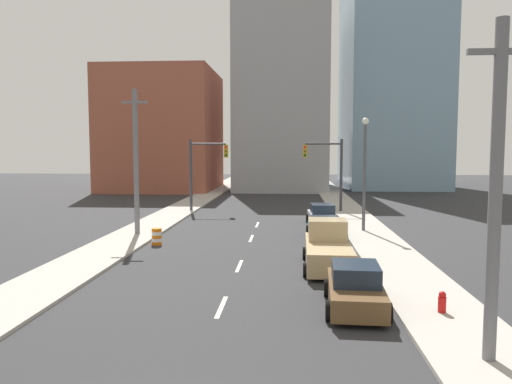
% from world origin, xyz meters
% --- Properties ---
extents(sidewalk_left, '(3.13, 88.52, 0.14)m').
position_xyz_m(sidewalk_left, '(-7.40, 44.26, 0.07)').
color(sidewalk_left, '#ADA89E').
rests_on(sidewalk_left, ground).
extents(sidewalk_right, '(3.13, 88.52, 0.14)m').
position_xyz_m(sidewalk_right, '(7.40, 44.26, 0.07)').
color(sidewalk_right, '#ADA89E').
rests_on(sidewalk_right, ground).
extents(lane_stripe_at_9m, '(0.16, 2.40, 0.01)m').
position_xyz_m(lane_stripe_at_9m, '(0.00, 8.92, 0.00)').
color(lane_stripe_at_9m, beige).
rests_on(lane_stripe_at_9m, ground).
extents(lane_stripe_at_15m, '(0.16, 2.40, 0.01)m').
position_xyz_m(lane_stripe_at_15m, '(0.00, 14.99, 0.00)').
color(lane_stripe_at_15m, beige).
rests_on(lane_stripe_at_15m, ground).
extents(lane_stripe_at_22m, '(0.16, 2.40, 0.01)m').
position_xyz_m(lane_stripe_at_22m, '(0.00, 22.20, 0.00)').
color(lane_stripe_at_22m, beige).
rests_on(lane_stripe_at_22m, ground).
extents(lane_stripe_at_28m, '(0.16, 2.40, 0.01)m').
position_xyz_m(lane_stripe_at_28m, '(0.00, 27.77, 0.00)').
color(lane_stripe_at_28m, beige).
rests_on(lane_stripe_at_28m, ground).
extents(building_brick_left, '(14.00, 16.00, 15.74)m').
position_xyz_m(building_brick_left, '(-14.69, 58.73, 7.87)').
color(building_brick_left, '#9E513D').
rests_on(building_brick_left, ground).
extents(building_office_center, '(12.00, 20.00, 23.09)m').
position_xyz_m(building_office_center, '(1.09, 62.73, 11.54)').
color(building_office_center, '#99999E').
rests_on(building_office_center, ground).
extents(building_glass_right, '(13.00, 20.00, 32.70)m').
position_xyz_m(building_glass_right, '(16.76, 66.73, 16.35)').
color(building_glass_right, '#7A9EB7').
rests_on(building_glass_right, ground).
extents(traffic_signal_left, '(3.38, 0.35, 6.29)m').
position_xyz_m(traffic_signal_left, '(-5.38, 35.06, 4.00)').
color(traffic_signal_left, '#38383D').
rests_on(traffic_signal_left, ground).
extents(traffic_signal_right, '(3.38, 0.35, 6.29)m').
position_xyz_m(traffic_signal_right, '(5.79, 35.06, 4.00)').
color(traffic_signal_right, '#38383D').
rests_on(traffic_signal_right, ground).
extents(utility_pole_right_near, '(1.60, 0.32, 8.57)m').
position_xyz_m(utility_pole_right_near, '(7.38, 4.78, 4.41)').
color(utility_pole_right_near, slate).
rests_on(utility_pole_right_near, ground).
extents(utility_pole_left_mid, '(1.60, 0.32, 9.12)m').
position_xyz_m(utility_pole_left_mid, '(-7.24, 22.71, 4.68)').
color(utility_pole_left_mid, slate).
rests_on(utility_pole_left_mid, ground).
extents(traffic_barrel, '(0.56, 0.56, 0.95)m').
position_xyz_m(traffic_barrel, '(-5.21, 19.80, 0.47)').
color(traffic_barrel, orange).
rests_on(traffic_barrel, ground).
extents(street_lamp, '(0.44, 0.44, 7.45)m').
position_xyz_m(street_lamp, '(7.16, 24.95, 4.37)').
color(street_lamp, '#4C4C51').
rests_on(street_lamp, ground).
extents(fire_hydrant, '(0.26, 0.26, 0.84)m').
position_xyz_m(fire_hydrant, '(7.30, 8.44, 0.41)').
color(fire_hydrant, red).
rests_on(fire_hydrant, ground).
extents(sedan_brown, '(2.22, 4.40, 1.55)m').
position_xyz_m(sedan_brown, '(4.58, 9.07, 0.70)').
color(sedan_brown, brown).
rests_on(sedan_brown, ground).
extents(pickup_truck_tan, '(2.38, 5.58, 2.13)m').
position_xyz_m(pickup_truck_tan, '(4.10, 15.09, 0.85)').
color(pickup_truck_tan, tan).
rests_on(pickup_truck_tan, ground).
extents(sedan_teal, '(2.29, 4.80, 1.35)m').
position_xyz_m(sedan_teal, '(4.52, 22.22, 0.62)').
color(sedan_teal, '#196B75').
rests_on(sedan_teal, ground).
extents(sedan_silver, '(2.25, 4.38, 1.52)m').
position_xyz_m(sedan_silver, '(4.66, 27.81, 0.69)').
color(sedan_silver, '#B2B2BC').
rests_on(sedan_silver, ground).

